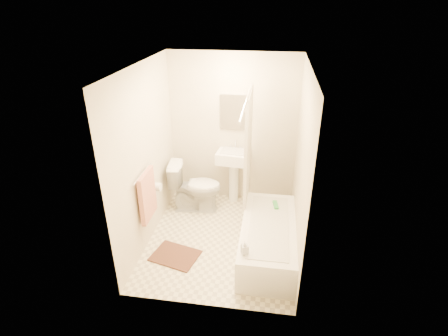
# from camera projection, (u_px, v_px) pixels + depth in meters

# --- Properties ---
(floor) EXTENTS (2.40, 2.40, 0.00)m
(floor) POSITION_uv_depth(u_px,v_px,m) (221.00, 239.00, 4.97)
(floor) COLOR beige
(floor) RESTS_ON ground
(ceiling) EXTENTS (2.40, 2.40, 0.00)m
(ceiling) POSITION_uv_depth(u_px,v_px,m) (221.00, 66.00, 3.90)
(ceiling) COLOR white
(ceiling) RESTS_ON ground
(wall_back) EXTENTS (2.00, 0.02, 2.40)m
(wall_back) POSITION_uv_depth(u_px,v_px,m) (233.00, 130.00, 5.50)
(wall_back) COLOR beige
(wall_back) RESTS_ON ground
(wall_left) EXTENTS (0.02, 2.40, 2.40)m
(wall_left) POSITION_uv_depth(u_px,v_px,m) (146.00, 158.00, 4.57)
(wall_left) COLOR beige
(wall_left) RESTS_ON ground
(wall_right) EXTENTS (0.02, 2.40, 2.40)m
(wall_right) POSITION_uv_depth(u_px,v_px,m) (301.00, 168.00, 4.30)
(wall_right) COLOR beige
(wall_right) RESTS_ON ground
(mirror) EXTENTS (0.40, 0.03, 0.55)m
(mirror) POSITION_uv_depth(u_px,v_px,m) (233.00, 112.00, 5.35)
(mirror) COLOR white
(mirror) RESTS_ON wall_back
(curtain_rod) EXTENTS (0.03, 1.70, 0.03)m
(curtain_rod) POSITION_uv_depth(u_px,v_px,m) (247.00, 100.00, 4.13)
(curtain_rod) COLOR silver
(curtain_rod) RESTS_ON wall_back
(shower_curtain) EXTENTS (0.04, 0.80, 1.55)m
(shower_curtain) POSITION_uv_depth(u_px,v_px,m) (248.00, 147.00, 4.83)
(shower_curtain) COLOR silver
(shower_curtain) RESTS_ON curtain_rod
(towel_bar) EXTENTS (0.02, 0.60, 0.02)m
(towel_bar) POSITION_uv_depth(u_px,v_px,m) (143.00, 173.00, 4.38)
(towel_bar) COLOR silver
(towel_bar) RESTS_ON wall_left
(towel) EXTENTS (0.06, 0.45, 0.66)m
(towel) POSITION_uv_depth(u_px,v_px,m) (147.00, 195.00, 4.52)
(towel) COLOR #CC7266
(towel) RESTS_ON towel_bar
(toilet_paper) EXTENTS (0.11, 0.12, 0.12)m
(toilet_paper) POSITION_uv_depth(u_px,v_px,m) (157.00, 187.00, 4.89)
(toilet_paper) COLOR white
(toilet_paper) RESTS_ON wall_left
(toilet) EXTENTS (0.85, 0.53, 0.79)m
(toilet) POSITION_uv_depth(u_px,v_px,m) (195.00, 187.00, 5.50)
(toilet) COLOR white
(toilet) RESTS_ON floor
(sink) EXTENTS (0.54, 0.45, 0.98)m
(sink) POSITION_uv_depth(u_px,v_px,m) (233.00, 174.00, 5.68)
(sink) COLOR white
(sink) RESTS_ON floor
(bathtub) EXTENTS (0.69, 1.58, 0.45)m
(bathtub) POSITION_uv_depth(u_px,v_px,m) (268.00, 239.00, 4.61)
(bathtub) COLOR white
(bathtub) RESTS_ON floor
(bath_mat) EXTENTS (0.68, 0.58, 0.02)m
(bath_mat) POSITION_uv_depth(u_px,v_px,m) (175.00, 256.00, 4.63)
(bath_mat) COLOR #4D2619
(bath_mat) RESTS_ON floor
(soap_bottle) EXTENTS (0.10, 0.10, 0.17)m
(soap_bottle) POSITION_uv_depth(u_px,v_px,m) (245.00, 248.00, 3.97)
(soap_bottle) COLOR silver
(soap_bottle) RESTS_ON bathtub
(scrub_brush) EXTENTS (0.09, 0.21, 0.04)m
(scrub_brush) POSITION_uv_depth(u_px,v_px,m) (276.00, 205.00, 4.90)
(scrub_brush) COLOR green
(scrub_brush) RESTS_ON bathtub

